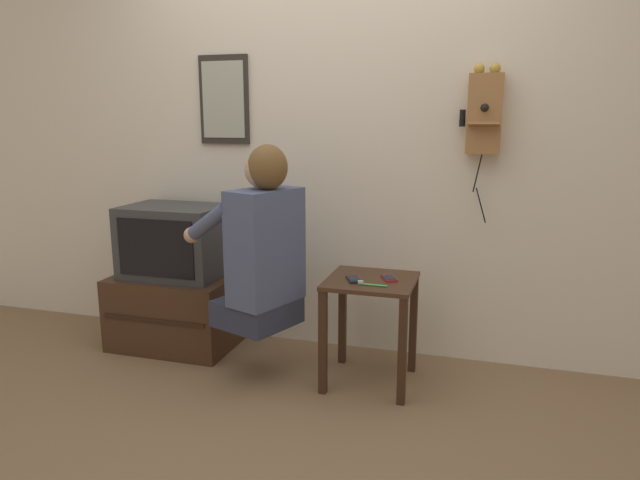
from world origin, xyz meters
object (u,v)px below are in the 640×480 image
object	(u,v)px
television	(175,241)
cell_phone_spare	(389,278)
wall_phone_antique	(484,112)
framed_picture	(224,100)
cell_phone_held	(354,279)
person	(262,244)
toothbrush	(370,284)

from	to	relation	value
television	cell_phone_spare	world-z (taller)	television
television	wall_phone_antique	distance (m)	1.95
framed_picture	cell_phone_spare	distance (m)	1.51
cell_phone_spare	wall_phone_antique	bearing A→B (deg)	15.77
cell_phone_held	cell_phone_spare	xyz separation A→B (m)	(0.17, 0.08, 0.00)
person	cell_phone_held	bearing A→B (deg)	-58.89
person	cell_phone_spare	distance (m)	0.69
television	framed_picture	distance (m)	0.92
framed_picture	toothbrush	bearing A→B (deg)	-28.13
television	toothbrush	size ratio (longest dim) A/B	3.94
television	cell_phone_spare	xyz separation A→B (m)	(1.36, -0.16, -0.08)
person	television	size ratio (longest dim) A/B	1.61
person	cell_phone_spare	xyz separation A→B (m)	(0.65, 0.16, -0.17)
person	cell_phone_spare	size ratio (longest dim) A/B	7.01
person	wall_phone_antique	bearing A→B (deg)	-42.63
person	framed_picture	bearing A→B (deg)	59.99
person	wall_phone_antique	world-z (taller)	wall_phone_antique
framed_picture	cell_phone_held	distance (m)	1.41
television	cell_phone_spare	bearing A→B (deg)	-6.61
person	cell_phone_held	xyz separation A→B (m)	(0.48, 0.09, -0.17)
framed_picture	person	bearing A→B (deg)	-50.88
cell_phone_held	person	bearing A→B (deg)	164.51
person	toothbrush	size ratio (longest dim) A/B	6.36
television	framed_picture	bearing A→B (deg)	46.87
cell_phone_spare	television	bearing A→B (deg)	148.15
person	cell_phone_spare	world-z (taller)	person
television	cell_phone_spare	size ratio (longest dim) A/B	4.34
framed_picture	cell_phone_spare	xyz separation A→B (m)	(1.12, -0.41, -0.93)
wall_phone_antique	cell_phone_held	xyz separation A→B (m)	(-0.60, -0.45, -0.85)
television	framed_picture	size ratio (longest dim) A/B	1.13
wall_phone_antique	framed_picture	xyz separation A→B (m)	(-1.54, 0.04, 0.08)
wall_phone_antique	cell_phone_spare	distance (m)	1.02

